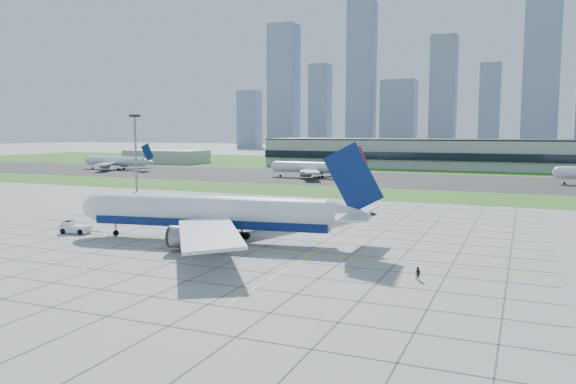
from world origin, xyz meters
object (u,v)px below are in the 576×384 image
at_px(light_mast, 135,143).
at_px(airliner, 213,214).
at_px(distant_jet_0, 117,161).
at_px(crew_far, 418,274).
at_px(crew_near, 62,229).
at_px(distant_jet_1, 315,168).
at_px(pushback_tug, 74,228).

distance_m(light_mast, airliner, 92.89).
height_order(airliner, distant_jet_0, airliner).
height_order(crew_far, distant_jet_0, distant_jet_0).
relative_size(light_mast, crew_near, 14.35).
height_order(airliner, distant_jet_1, airliner).
bearing_deg(crew_far, distant_jet_0, 161.19).
relative_size(light_mast, pushback_tug, 2.96).
bearing_deg(crew_far, pushback_tug, -165.33).
distance_m(crew_near, distant_jet_1, 143.56).
height_order(light_mast, pushback_tug, light_mast).
relative_size(light_mast, crew_far, 14.10).
relative_size(pushback_tug, distant_jet_1, 0.20).
relative_size(pushback_tug, crew_near, 4.85).
height_order(distant_jet_0, distant_jet_1, same).
bearing_deg(crew_near, distant_jet_0, 47.97).
height_order(crew_near, distant_jet_1, distant_jet_1).
bearing_deg(distant_jet_0, distant_jet_1, -3.95).
distance_m(airliner, distant_jet_1, 141.43).
height_order(light_mast, crew_near, light_mast).
xyz_separation_m(airliner, crew_far, (39.79, -13.11, -4.13)).
distance_m(light_mast, crew_far, 132.23).
relative_size(airliner, crew_far, 32.28).
bearing_deg(crew_near, crew_far, -84.75).
bearing_deg(pushback_tug, crew_far, -16.07).
distance_m(crew_near, crew_far, 71.68).
bearing_deg(crew_near, distant_jet_1, 11.06).
bearing_deg(distant_jet_1, pushback_tug, -89.55).
relative_size(crew_far, distant_jet_1, 0.04).
bearing_deg(crew_far, airliner, -176.15).
bearing_deg(light_mast, distant_jet_0, 132.96).
height_order(crew_near, distant_jet_0, distant_jet_0).
xyz_separation_m(crew_near, distant_jet_1, (0.81, 143.51, 3.59)).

